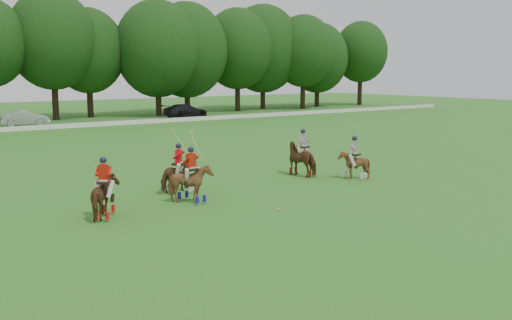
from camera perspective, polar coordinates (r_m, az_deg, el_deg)
ground at (r=21.21m, az=1.78°, el=-5.70°), size 180.00×180.00×0.00m
boundary_rail at (r=55.90m, az=-22.82°, el=2.91°), size 120.00×0.10×0.44m
car_mid at (r=60.66m, az=-22.06°, el=3.87°), size 4.69×2.30×1.48m
car_right at (r=67.23m, az=-7.06°, el=4.91°), size 5.57×2.62×1.57m
polo_red_a at (r=21.59m, az=-14.91°, el=-3.52°), size 1.69×2.00×2.26m
polo_red_b at (r=25.50m, az=-7.70°, el=-1.52°), size 1.92×1.92×2.74m
polo_red_c at (r=23.49m, az=-6.47°, el=-2.25°), size 1.49×1.63×2.85m
polo_stripe_a at (r=29.46m, az=4.70°, el=0.15°), size 1.32×2.18×2.42m
polo_stripe_b at (r=28.85m, az=9.77°, el=-0.39°), size 1.49×1.59×2.16m
polo_ball at (r=22.27m, az=2.22°, el=-4.88°), size 0.09×0.09×0.09m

